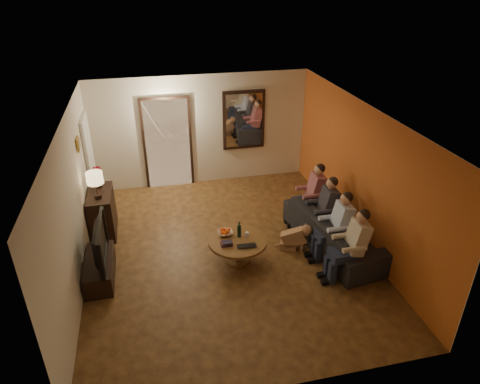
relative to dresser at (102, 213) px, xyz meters
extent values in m
cube|color=#3C2310|center=(2.25, -1.19, -0.44)|extent=(5.00, 6.00, 0.01)
cube|color=white|center=(2.25, -1.19, 2.16)|extent=(5.00, 6.00, 0.01)
cube|color=beige|center=(2.25, 1.81, 0.86)|extent=(5.00, 0.02, 2.60)
cube|color=beige|center=(2.25, -4.19, 0.86)|extent=(5.00, 0.02, 2.60)
cube|color=beige|center=(-0.25, -1.19, 0.86)|extent=(0.02, 6.00, 2.60)
cube|color=beige|center=(4.75, -1.19, 0.86)|extent=(0.02, 6.00, 2.60)
cube|color=#BC5320|center=(4.74, -1.19, 0.86)|extent=(0.01, 6.00, 2.60)
cube|color=#FFE0A5|center=(1.45, 1.79, 0.61)|extent=(1.00, 0.06, 2.10)
cube|color=black|center=(1.45, 1.78, 0.61)|extent=(1.12, 0.04, 2.22)
cube|color=silver|center=(1.70, 1.79, 0.46)|extent=(0.45, 0.03, 1.70)
cube|color=black|center=(3.25, 1.77, 1.06)|extent=(1.00, 0.05, 1.40)
cube|color=white|center=(3.25, 1.74, 1.06)|extent=(0.86, 0.02, 1.26)
cube|color=white|center=(-0.21, 1.11, 0.58)|extent=(0.06, 0.85, 2.04)
cube|color=#B28C33|center=(-0.22, 0.11, 1.41)|extent=(0.03, 0.28, 0.24)
cube|color=brown|center=(-0.21, 0.11, 1.41)|extent=(0.01, 0.22, 0.18)
cube|color=black|center=(0.00, 0.00, 0.00)|extent=(0.45, 0.98, 0.87)
cube|color=black|center=(0.00, -1.47, -0.25)|extent=(0.45, 1.12, 0.37)
imported|color=black|center=(0.00, -1.47, 0.28)|extent=(1.18, 0.15, 0.68)
imported|color=black|center=(4.21, -1.48, -0.09)|extent=(2.47, 1.26, 0.69)
cylinder|color=brown|center=(2.36, -1.52, -0.21)|extent=(1.18, 1.18, 0.45)
imported|color=white|center=(2.18, -1.30, 0.04)|extent=(0.26, 0.26, 0.06)
cylinder|color=silver|center=(2.54, -1.47, 0.06)|extent=(0.06, 0.06, 0.10)
imported|color=black|center=(2.46, -1.80, 0.03)|extent=(0.34, 0.23, 0.03)
camera|label=1|loc=(1.02, -7.58, 4.25)|focal=32.00mm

